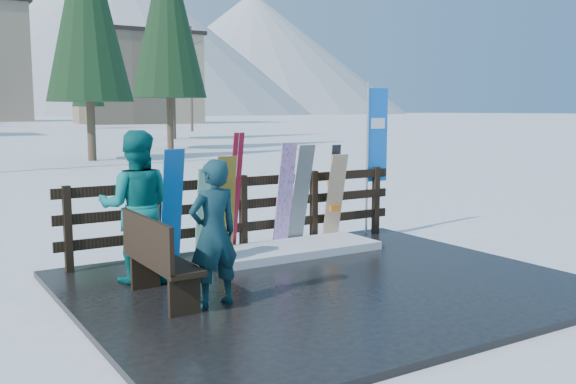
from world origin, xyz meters
TOP-DOWN VIEW (x-y plane):
  - ground at (0.00, 0.00)m, footprint 700.00×700.00m
  - deck at (0.00, 0.00)m, footprint 6.00×5.00m
  - fence at (0.00, 2.20)m, footprint 5.60×0.10m
  - snow_patch at (0.49, 1.60)m, footprint 2.67×1.00m
  - bench at (-2.08, 0.32)m, footprint 0.41×1.50m
  - snowboard_0 at (-1.23, 1.98)m, footprint 0.29×0.31m
  - snowboard_1 at (-0.72, 1.98)m, footprint 0.28×0.22m
  - snowboard_2 at (-0.41, 1.98)m, footprint 0.29×0.20m
  - snowboard_3 at (0.60, 1.98)m, footprint 0.26×0.32m
  - snowboard_4 at (0.89, 1.98)m, footprint 0.29×0.40m
  - snowboard_5 at (1.56, 1.98)m, footprint 0.31×0.30m
  - ski_pair_a at (-0.22, 2.05)m, footprint 0.16×0.35m
  - ski_pair_b at (1.59, 2.05)m, footprint 0.17×0.16m
  - rental_flag at (2.60, 2.25)m, footprint 0.45×0.04m
  - person_front at (-1.59, -0.13)m, footprint 0.62×0.44m
  - person_back at (-1.97, 1.30)m, footprint 1.12×1.01m

SIDE VIEW (x-z plane):
  - ground at x=0.00m, z-range 0.00..0.00m
  - deck at x=0.00m, z-range 0.00..0.08m
  - snow_patch at x=0.49m, z-range 0.08..0.20m
  - bench at x=-2.08m, z-range 0.11..1.08m
  - snowboard_1 at x=-0.72m, z-range 0.08..1.39m
  - fence at x=0.00m, z-range 0.16..1.31m
  - snowboard_5 at x=1.56m, z-range 0.08..1.51m
  - snowboard_2 at x=-0.41m, z-range 0.08..1.55m
  - ski_pair_b at x=1.59m, z-range 0.08..1.66m
  - snowboard_4 at x=0.89m, z-range 0.08..1.68m
  - snowboard_0 at x=-1.23m, z-range 0.08..1.69m
  - person_front at x=-1.59m, z-range 0.08..1.69m
  - snowboard_3 at x=0.60m, z-range 0.08..1.72m
  - ski_pair_a at x=-0.22m, z-range 0.08..1.89m
  - person_back at x=-1.97m, z-range 0.08..1.97m
  - rental_flag at x=2.60m, z-range 0.39..2.99m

